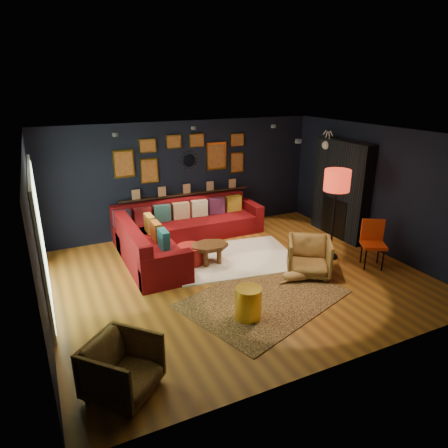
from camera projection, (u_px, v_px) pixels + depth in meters
name	position (u px, v px, depth m)	size (l,w,h in m)	color
floor	(238.00, 276.00, 7.45)	(6.50, 6.50, 0.00)	#9B5F1F
room_walls	(239.00, 194.00, 6.91)	(6.50, 6.50, 6.50)	black
sectional	(175.00, 234.00, 8.63)	(3.41, 2.69, 0.86)	maroon
ledge	(187.00, 194.00, 9.42)	(3.20, 0.12, 0.04)	black
gallery_wall	(184.00, 156.00, 9.14)	(3.15, 0.04, 1.02)	gold
sunburst_mirror	(189.00, 161.00, 9.23)	(0.47, 0.16, 0.47)	silver
fireplace	(341.00, 193.00, 9.11)	(0.31, 1.60, 2.20)	black
deer_head	(332.00, 145.00, 9.21)	(0.50, 0.28, 0.45)	white
sliding_door	(40.00, 238.00, 6.29)	(0.06, 2.80, 2.20)	white
ceiling_spots	(220.00, 132.00, 7.26)	(3.30, 2.50, 0.06)	black
shag_rug	(233.00, 258.00, 8.16)	(2.47, 1.80, 0.03)	silver
leopard_rug	(264.00, 298.00, 6.67)	(2.57, 1.83, 0.01)	#B07A44
coffee_table	(210.00, 248.00, 7.84)	(0.80, 0.62, 0.38)	brown
pouf	(190.00, 254.00, 7.86)	(0.54, 0.54, 0.36)	maroon
armchair_left	(122.00, 365.00, 4.55)	(0.73, 0.69, 0.75)	#C08B3F
armchair_right	(309.00, 255.00, 7.38)	(0.77, 0.72, 0.79)	#C08B3F
gold_stool	(248.00, 303.00, 6.05)	(0.41, 0.41, 0.51)	gold
orange_chair	(373.00, 239.00, 7.73)	(0.59, 0.59, 0.92)	black
floor_lamp	(337.00, 184.00, 7.73)	(0.50, 0.50, 1.83)	black
dog	(302.00, 270.00, 7.26)	(1.06, 0.52, 0.33)	#B0854C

